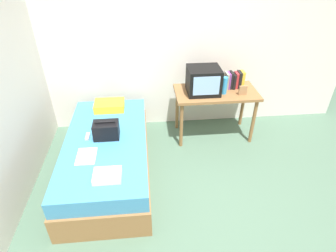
{
  "coord_description": "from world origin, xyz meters",
  "views": [
    {
      "loc": [
        -0.55,
        -1.98,
        2.54
      ],
      "look_at": [
        -0.26,
        0.97,
        0.56
      ],
      "focal_mm": 30.18,
      "sensor_mm": 36.0,
      "label": 1
    }
  ],
  "objects": [
    {
      "name": "tv",
      "position": [
        0.28,
        1.51,
        0.92
      ],
      "size": [
        0.44,
        0.39,
        0.36
      ],
      "color": "black",
      "rests_on": "desk"
    },
    {
      "name": "book_row",
      "position": [
        0.75,
        1.62,
        0.86
      ],
      "size": [
        0.26,
        0.17,
        0.24
      ],
      "color": "gray",
      "rests_on": "desk"
    },
    {
      "name": "handbag",
      "position": [
        -1.01,
        0.85,
        0.63
      ],
      "size": [
        0.3,
        0.2,
        0.22
      ],
      "color": "black",
      "rests_on": "bed"
    },
    {
      "name": "desk",
      "position": [
        0.48,
        1.52,
        0.65
      ],
      "size": [
        1.16,
        0.6,
        0.74
      ],
      "color": "olive",
      "rests_on": "ground"
    },
    {
      "name": "pillow",
      "position": [
        -1.03,
        1.53,
        0.59
      ],
      "size": [
        0.41,
        0.29,
        0.11
      ],
      "primitive_type": "cube",
      "color": "yellow",
      "rests_on": "bed"
    },
    {
      "name": "picture_frame",
      "position": [
        0.81,
        1.38,
        0.81
      ],
      "size": [
        0.11,
        0.02,
        0.14
      ],
      "primitive_type": "cube",
      "color": "#9E754C",
      "rests_on": "desk"
    },
    {
      "name": "magazine",
      "position": [
        -1.21,
        0.5,
        0.54
      ],
      "size": [
        0.21,
        0.29,
        0.01
      ],
      "primitive_type": "cube",
      "color": "white",
      "rests_on": "bed"
    },
    {
      "name": "water_bottle",
      "position": [
        0.56,
        1.45,
        0.86
      ],
      "size": [
        0.08,
        0.08,
        0.24
      ],
      "primitive_type": "cylinder",
      "color": "#3399DB",
      "rests_on": "desk"
    },
    {
      "name": "ground_plane",
      "position": [
        0.0,
        0.0,
        0.0
      ],
      "size": [
        8.0,
        8.0,
        0.0
      ],
      "primitive_type": "plane",
      "color": "#4C6B56"
    },
    {
      "name": "bed",
      "position": [
        -1.03,
        0.8,
        0.26
      ],
      "size": [
        1.0,
        2.0,
        0.53
      ],
      "color": "olive",
      "rests_on": "ground"
    },
    {
      "name": "remote_silver",
      "position": [
        -1.25,
        0.86,
        0.54
      ],
      "size": [
        0.04,
        0.14,
        0.02
      ],
      "primitive_type": "cube",
      "color": "#B7B7BC",
      "rests_on": "bed"
    },
    {
      "name": "folded_towel",
      "position": [
        -0.95,
        0.14,
        0.56
      ],
      "size": [
        0.28,
        0.22,
        0.06
      ],
      "primitive_type": "cube",
      "color": "white",
      "rests_on": "bed"
    },
    {
      "name": "remote_dark",
      "position": [
        -0.87,
        0.22,
        0.54
      ],
      "size": [
        0.04,
        0.16,
        0.02
      ],
      "primitive_type": "cube",
      "color": "black",
      "rests_on": "bed"
    },
    {
      "name": "wall_back",
      "position": [
        0.0,
        2.0,
        1.3
      ],
      "size": [
        5.2,
        0.1,
        2.6
      ],
      "primitive_type": "cube",
      "color": "silver",
      "rests_on": "ground"
    }
  ]
}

